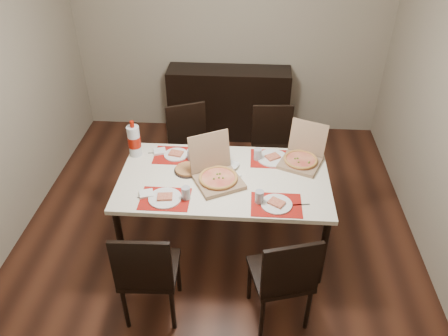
{
  "coord_description": "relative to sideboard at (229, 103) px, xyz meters",
  "views": [
    {
      "loc": [
        0.27,
        -3.18,
        2.99
      ],
      "look_at": [
        0.07,
        -0.19,
        0.85
      ],
      "focal_mm": 35.0,
      "sensor_mm": 36.0,
      "label": 1
    }
  ],
  "objects": [
    {
      "name": "pizza_box_center",
      "position": [
        0.01,
        -2.02,
        0.36
      ],
      "size": [
        0.51,
        0.53,
        0.37
      ],
      "color": "#8C6C50",
      "rests_on": "dining_table"
    },
    {
      "name": "sideboard",
      "position": [
        0.0,
        0.0,
        0.0
      ],
      "size": [
        1.5,
        0.4,
        0.9
      ],
      "primitive_type": "cube",
      "color": "black",
      "rests_on": "ground"
    },
    {
      "name": "dip_bowl",
      "position": [
        0.13,
        -1.82,
        0.32
      ],
      "size": [
        0.16,
        0.16,
        0.03
      ],
      "primitive_type": "imported",
      "rotation": [
        0.0,
        0.0,
        -0.36
      ],
      "color": "white",
      "rests_on": "dining_table"
    },
    {
      "name": "napkin_loose",
      "position": [
        0.14,
        -1.96,
        0.31
      ],
      "size": [
        0.16,
        0.16,
        0.02
      ],
      "primitive_type": "cube",
      "rotation": [
        0.0,
        0.0,
        0.94
      ],
      "color": "white",
      "rests_on": "dining_table"
    },
    {
      "name": "room_walls",
      "position": [
        0.0,
        -1.35,
        1.28
      ],
      "size": [
        3.84,
        4.02,
        2.62
      ],
      "color": "gray",
      "rests_on": "ground"
    },
    {
      "name": "soda_bottle",
      "position": [
        -0.76,
        -1.67,
        0.45
      ],
      "size": [
        0.12,
        0.12,
        0.35
      ],
      "color": "silver",
      "rests_on": "dining_table"
    },
    {
      "name": "chair_far_right",
      "position": [
        0.52,
        -1.08,
        0.06
      ],
      "size": [
        0.45,
        0.45,
        0.93
      ],
      "color": "black",
      "rests_on": "ground"
    },
    {
      "name": "chair_near_right",
      "position": [
        0.56,
        -2.82,
        0.06
      ],
      "size": [
        0.52,
        0.52,
        0.93
      ],
      "color": "black",
      "rests_on": "ground"
    },
    {
      "name": "dining_table",
      "position": [
        0.07,
        -1.97,
        0.23
      ],
      "size": [
        1.8,
        1.0,
        0.75
      ],
      "color": "#F0E5CA",
      "rests_on": "ground"
    },
    {
      "name": "chair_far_left",
      "position": [
        -0.35,
        -1.1,
        0.06
      ],
      "size": [
        0.55,
        0.55,
        0.93
      ],
      "color": "black",
      "rests_on": "ground"
    },
    {
      "name": "faina_plate",
      "position": [
        -0.25,
        -1.9,
        0.31
      ],
      "size": [
        0.24,
        0.24,
        0.03
      ],
      "color": "black",
      "rests_on": "dining_table"
    },
    {
      "name": "setting_near_right",
      "position": [
        0.47,
        -2.3,
        0.32
      ],
      "size": [
        0.46,
        0.3,
        0.11
      ],
      "color": "#AB100B",
      "rests_on": "dining_table"
    },
    {
      "name": "chair_near_left",
      "position": [
        -0.43,
        -2.84,
        0.06
      ],
      "size": [
        0.43,
        0.43,
        0.93
      ],
      "color": "black",
      "rests_on": "ground"
    },
    {
      "name": "ground",
      "position": [
        0.0,
        -1.78,
        -0.46
      ],
      "size": [
        3.8,
        4.0,
        0.02
      ],
      "primitive_type": "cube",
      "color": "#442215",
      "rests_on": "ground"
    },
    {
      "name": "pizza_box_right",
      "position": [
        0.75,
        -1.7,
        0.35
      ],
      "size": [
        0.45,
        0.47,
        0.34
      ],
      "color": "#8C6C50",
      "rests_on": "dining_table"
    },
    {
      "name": "setting_far_left",
      "position": [
        -0.37,
        -1.68,
        0.32
      ],
      "size": [
        0.47,
        0.3,
        0.11
      ],
      "color": "#AB100B",
      "rests_on": "dining_table"
    },
    {
      "name": "setting_far_right",
      "position": [
        0.46,
        -1.67,
        0.32
      ],
      "size": [
        0.48,
        0.3,
        0.11
      ],
      "color": "#AB100B",
      "rests_on": "dining_table"
    },
    {
      "name": "setting_near_left",
      "position": [
        -0.36,
        -2.28,
        0.32
      ],
      "size": [
        0.43,
        0.3,
        0.11
      ],
      "color": "#AB100B",
      "rests_on": "dining_table"
    }
  ]
}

